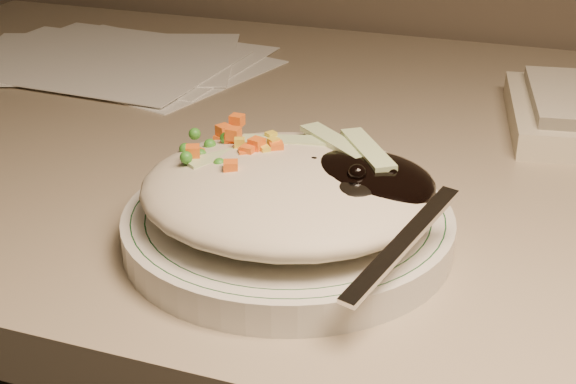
% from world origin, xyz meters
% --- Properties ---
extents(desk, '(1.40, 0.70, 0.74)m').
position_xyz_m(desk, '(0.00, 1.38, 0.54)').
color(desk, gray).
rests_on(desk, ground).
extents(plate, '(0.22, 0.22, 0.02)m').
position_xyz_m(plate, '(-0.06, 1.18, 0.75)').
color(plate, silver).
rests_on(plate, desk).
extents(plate_rim, '(0.21, 0.21, 0.00)m').
position_xyz_m(plate_rim, '(-0.06, 1.18, 0.76)').
color(plate_rim, '#144723').
rests_on(plate_rim, plate).
extents(meal, '(0.21, 0.19, 0.05)m').
position_xyz_m(meal, '(-0.06, 1.18, 0.78)').
color(meal, beige).
rests_on(meal, plate).
extents(papers, '(0.38, 0.30, 0.00)m').
position_xyz_m(papers, '(-0.39, 1.50, 0.74)').
color(papers, white).
rests_on(papers, desk).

